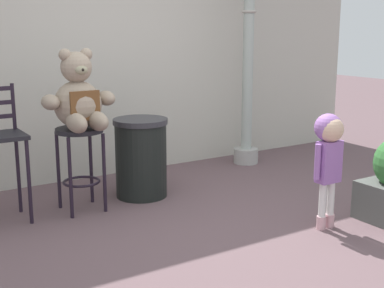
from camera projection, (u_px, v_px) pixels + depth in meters
name	position (u px, v px, depth m)	size (l,w,h in m)	color
ground_plane	(211.00, 235.00, 4.27)	(24.00, 24.00, 0.00)	#624B4F
building_wall	(96.00, 24.00, 5.76)	(7.25, 0.30, 3.31)	beige
bar_stool_with_teddy	(80.00, 151.00, 4.73)	(0.42, 0.42, 0.76)	black
teddy_bear	(79.00, 99.00, 4.61)	(0.65, 0.58, 0.69)	gray
child_walking	(329.00, 146.00, 4.27)	(0.30, 0.24, 0.96)	#D5A0A9
trash_bin	(141.00, 157.00, 5.17)	(0.53, 0.53, 0.77)	black
lamppost	(248.00, 59.00, 6.26)	(0.30, 0.30, 3.13)	#A4A29D
bar_chair_empty	(0.00, 144.00, 4.44)	(0.40, 0.40, 1.16)	black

